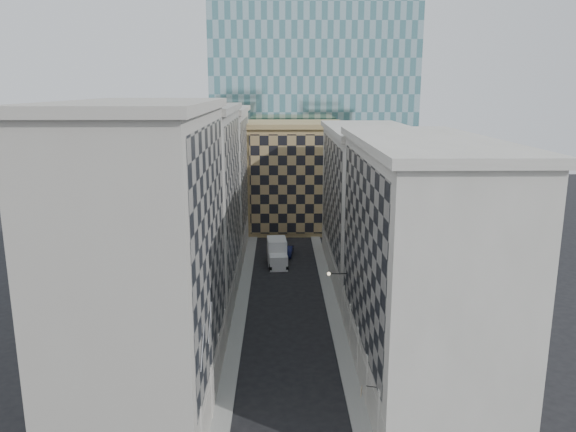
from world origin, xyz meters
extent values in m
cube|color=gray|center=(-5.25, 30.00, 0.07)|extent=(1.50, 100.00, 0.15)
cube|color=gray|center=(5.25, 30.00, 0.07)|extent=(1.50, 100.00, 0.15)
cube|color=#A8A197|center=(-11.00, 11.00, 11.50)|extent=(10.00, 22.00, 23.00)
cube|color=gray|center=(-6.12, 11.00, 13.00)|extent=(0.25, 19.36, 18.00)
cube|color=#A8A197|center=(-6.20, 11.00, 1.60)|extent=(0.45, 21.12, 3.20)
cube|color=#A8A197|center=(-11.00, 11.00, 23.35)|extent=(10.80, 22.80, 0.70)
cylinder|color=#A8A197|center=(-6.35, 8.25, 2.20)|extent=(0.90, 0.90, 4.40)
cylinder|color=#A8A197|center=(-6.35, 13.75, 2.20)|extent=(0.90, 0.90, 4.40)
cylinder|color=#A8A197|center=(-6.35, 19.25, 2.20)|extent=(0.90, 0.90, 4.40)
cube|color=gray|center=(-11.00, 33.00, 11.00)|extent=(10.00, 22.00, 22.00)
cube|color=gray|center=(-6.12, 33.00, 12.50)|extent=(0.25, 19.36, 17.00)
cube|color=gray|center=(-6.20, 33.00, 1.60)|extent=(0.45, 21.12, 3.20)
cube|color=gray|center=(-11.00, 33.00, 22.35)|extent=(10.80, 22.80, 0.70)
cylinder|color=gray|center=(-6.35, 24.75, 2.20)|extent=(0.90, 0.90, 4.40)
cylinder|color=gray|center=(-6.35, 30.25, 2.20)|extent=(0.90, 0.90, 4.40)
cylinder|color=gray|center=(-6.35, 35.75, 2.20)|extent=(0.90, 0.90, 4.40)
cylinder|color=gray|center=(-6.35, 41.25, 2.20)|extent=(0.90, 0.90, 4.40)
cube|color=#A8A197|center=(-11.00, 55.00, 10.50)|extent=(10.00, 22.00, 21.00)
cube|color=gray|center=(-6.12, 55.00, 12.00)|extent=(0.25, 19.36, 16.00)
cube|color=#A8A197|center=(-6.20, 55.00, 1.60)|extent=(0.45, 21.12, 3.20)
cube|color=#A8A197|center=(-11.00, 55.00, 21.35)|extent=(10.80, 22.80, 0.70)
cylinder|color=#A8A197|center=(-6.35, 46.75, 2.20)|extent=(0.90, 0.90, 4.40)
cylinder|color=#A8A197|center=(-6.35, 52.25, 2.20)|extent=(0.90, 0.90, 4.40)
cylinder|color=#A8A197|center=(-6.35, 57.75, 2.20)|extent=(0.90, 0.90, 4.40)
cylinder|color=#A8A197|center=(-6.35, 63.25, 2.20)|extent=(0.90, 0.90, 4.40)
cube|color=#B7B3A7|center=(11.00, 15.00, 10.00)|extent=(10.00, 26.00, 20.00)
cube|color=gray|center=(6.12, 15.00, 11.50)|extent=(0.25, 22.88, 15.00)
cube|color=#B7B3A7|center=(6.20, 15.00, 1.60)|extent=(0.45, 24.96, 3.20)
cube|color=#B7B3A7|center=(11.00, 15.00, 20.35)|extent=(10.80, 26.80, 0.70)
cylinder|color=#B7B3A7|center=(6.35, 4.60, 2.20)|extent=(0.90, 0.90, 4.40)
cylinder|color=#B7B3A7|center=(6.35, 9.80, 2.20)|extent=(0.90, 0.90, 4.40)
cylinder|color=#B7B3A7|center=(6.35, 15.00, 2.20)|extent=(0.90, 0.90, 4.40)
cylinder|color=#B7B3A7|center=(6.35, 20.20, 2.20)|extent=(0.90, 0.90, 4.40)
cylinder|color=#B7B3A7|center=(6.35, 25.40, 2.20)|extent=(0.90, 0.90, 4.40)
cube|color=#B7B3A7|center=(11.00, 42.00, 9.50)|extent=(10.00, 28.00, 19.00)
cube|color=gray|center=(6.12, 42.00, 11.00)|extent=(0.25, 24.64, 14.00)
cube|color=#B7B3A7|center=(6.20, 42.00, 1.60)|extent=(0.45, 26.88, 3.20)
cube|color=#B7B3A7|center=(11.00, 42.00, 19.35)|extent=(10.80, 28.80, 0.70)
cube|color=tan|center=(2.00, 68.00, 9.00)|extent=(16.00, 14.00, 18.00)
cube|color=tan|center=(2.00, 60.90, 9.00)|extent=(15.20, 0.25, 16.50)
cube|color=tan|center=(2.00, 68.00, 18.40)|extent=(16.80, 14.80, 0.80)
cube|color=#2F2A24|center=(0.00, 82.00, 14.00)|extent=(6.00, 6.00, 28.00)
cube|color=#2F2A24|center=(0.00, 82.00, 28.70)|extent=(7.00, 7.00, 1.40)
cone|color=#2F2A24|center=(0.00, 82.00, 39.40)|extent=(7.20, 7.20, 20.00)
cylinder|color=gray|center=(-5.90, 4.00, 8.00)|extent=(0.10, 2.33, 2.33)
cylinder|color=gray|center=(-5.90, 8.00, 8.00)|extent=(0.10, 2.33, 2.33)
cylinder|color=black|center=(5.10, 24.00, 6.20)|extent=(1.80, 0.08, 0.08)
sphere|color=#FFE5B2|center=(4.20, 24.00, 6.20)|extent=(0.36, 0.36, 0.36)
cube|color=silver|center=(-0.96, 44.33, 1.03)|extent=(2.69, 2.90, 2.05)
cube|color=silver|center=(-1.16, 47.28, 1.77)|extent=(2.90, 4.27, 3.54)
cylinder|color=black|center=(-2.04, 43.34, 0.51)|extent=(0.41, 1.05, 1.03)
cylinder|color=black|center=(0.24, 43.49, 0.51)|extent=(0.41, 1.05, 1.03)
cylinder|color=black|center=(-2.39, 48.57, 0.51)|extent=(0.41, 1.05, 1.03)
cylinder|color=black|center=(-0.12, 48.73, 0.51)|extent=(0.41, 1.05, 1.03)
imported|color=#0F143A|center=(0.41, 50.55, 0.71)|extent=(2.01, 4.48, 1.43)
cylinder|color=black|center=(5.60, 5.55, 4.16)|extent=(0.70, 0.25, 0.06)
cube|color=tan|center=(4.90, 5.55, 3.80)|extent=(0.22, 0.62, 0.62)
camera|label=1|loc=(-0.85, -29.98, 24.66)|focal=35.00mm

